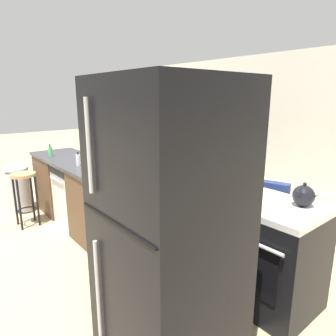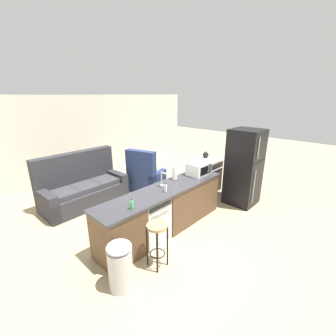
% 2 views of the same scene
% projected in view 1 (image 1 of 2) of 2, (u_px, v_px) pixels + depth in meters
% --- Properties ---
extents(ground_plane, '(24.00, 24.00, 0.00)m').
position_uv_depth(ground_plane, '(90.00, 228.00, 4.05)').
color(ground_plane, tan).
extents(wall_back, '(10.00, 0.06, 2.60)m').
position_uv_depth(wall_back, '(284.00, 118.00, 6.11)').
color(wall_back, silver).
rests_on(wall_back, ground_plane).
extents(kitchen_counter, '(2.94, 0.66, 0.90)m').
position_uv_depth(kitchen_counter, '(96.00, 204.00, 3.77)').
color(kitchen_counter, brown).
rests_on(kitchen_counter, ground_plane).
extents(dishwasher, '(0.58, 0.61, 0.84)m').
position_uv_depth(dishwasher, '(80.00, 194.00, 4.14)').
color(dishwasher, silver).
rests_on(dishwasher, ground_plane).
extents(stove_range, '(0.76, 0.68, 0.90)m').
position_uv_depth(stove_range, '(270.00, 254.00, 2.52)').
color(stove_range, black).
rests_on(stove_range, ground_plane).
extents(refrigerator, '(0.72, 0.73, 1.85)m').
position_uv_depth(refrigerator, '(170.00, 242.00, 1.73)').
color(refrigerator, black).
rests_on(refrigerator, ground_plane).
extents(microwave, '(0.50, 0.37, 0.28)m').
position_uv_depth(microwave, '(140.00, 171.00, 2.87)').
color(microwave, white).
rests_on(microwave, kitchen_counter).
extents(sink_faucet, '(0.07, 0.18, 0.30)m').
position_uv_depth(sink_faucet, '(99.00, 155.00, 3.73)').
color(sink_faucet, silver).
rests_on(sink_faucet, kitchen_counter).
extents(paper_towel_roll, '(0.14, 0.14, 0.28)m').
position_uv_depth(paper_towel_roll, '(125.00, 159.00, 3.44)').
color(paper_towel_roll, '#4C4C51').
rests_on(paper_towel_roll, kitchen_counter).
extents(soap_bottle, '(0.06, 0.06, 0.18)m').
position_uv_depth(soap_bottle, '(78.00, 160.00, 3.71)').
color(soap_bottle, silver).
rests_on(soap_bottle, kitchen_counter).
extents(dish_soap_bottle, '(0.06, 0.06, 0.18)m').
position_uv_depth(dish_soap_bottle, '(50.00, 151.00, 4.29)').
color(dish_soap_bottle, '#4CB266').
rests_on(dish_soap_bottle, kitchen_counter).
extents(kettle, '(0.21, 0.17, 0.19)m').
position_uv_depth(kettle, '(304.00, 196.00, 2.35)').
color(kettle, black).
rests_on(kettle, stove_range).
extents(bar_stool, '(0.32, 0.32, 0.74)m').
position_uv_depth(bar_stool, '(25.00, 188.00, 4.03)').
color(bar_stool, tan).
rests_on(bar_stool, ground_plane).
extents(trash_bin, '(0.35, 0.35, 0.74)m').
position_uv_depth(trash_bin, '(18.00, 187.00, 4.60)').
color(trash_bin, '#B7B7BC').
rests_on(trash_bin, ground_plane).
extents(couch, '(2.03, 0.96, 1.27)m').
position_uv_depth(couch, '(194.00, 169.00, 5.68)').
color(couch, '#2D2D33').
rests_on(couch, ground_plane).
extents(armchair, '(1.02, 1.05, 1.20)m').
position_uv_depth(armchair, '(246.00, 199.00, 4.17)').
color(armchair, navy).
rests_on(armchair, ground_plane).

